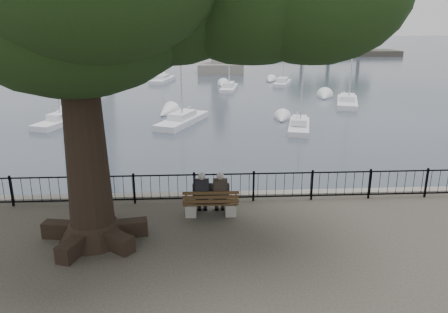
{
  "coord_description": "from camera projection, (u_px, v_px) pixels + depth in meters",
  "views": [
    {
      "loc": [
        -0.75,
        -11.19,
        5.87
      ],
      "look_at": [
        0.0,
        2.5,
        1.6
      ],
      "focal_mm": 35.0,
      "sensor_mm": 36.0,
      "label": 1
    }
  ],
  "objects": [
    {
      "name": "harbor",
      "position": [
        223.0,
        209.0,
        15.47
      ],
      "size": [
        260.0,
        260.0,
        1.2
      ],
      "color": "slate",
      "rests_on": "ground"
    },
    {
      "name": "sailboat_a",
      "position": [
        62.0,
        120.0,
        30.35
      ],
      "size": [
        3.01,
        5.29,
        10.05
      ],
      "color": "silver",
      "rests_on": "ground"
    },
    {
      "name": "sailboat_d",
      "position": [
        347.0,
        101.0,
        37.26
      ],
      "size": [
        3.34,
        6.06,
        11.03
      ],
      "color": "silver",
      "rests_on": "ground"
    },
    {
      "name": "railing",
      "position": [
        224.0,
        186.0,
        14.67
      ],
      "size": [
        22.06,
        0.06,
        1.0
      ],
      "color": "black",
      "rests_on": "ground"
    },
    {
      "name": "sailboat_h",
      "position": [
        163.0,
        79.0,
        51.34
      ],
      "size": [
        2.8,
        5.79,
        13.06
      ],
      "color": "silver",
      "rests_on": "ground"
    },
    {
      "name": "lion_monument",
      "position": [
        220.0,
        56.0,
        59.79
      ],
      "size": [
        6.11,
        6.11,
        8.99
      ],
      "color": "slate",
      "rests_on": "ground"
    },
    {
      "name": "bench",
      "position": [
        211.0,
        206.0,
        13.67
      ],
      "size": [
        1.74,
        0.54,
        0.91
      ],
      "color": "gray",
      "rests_on": "ground"
    },
    {
      "name": "person_right",
      "position": [
        220.0,
        195.0,
        13.67
      ],
      "size": [
        0.43,
        0.72,
        1.45
      ],
      "color": "black",
      "rests_on": "ground"
    },
    {
      "name": "person_left",
      "position": [
        202.0,
        195.0,
        13.65
      ],
      "size": [
        0.43,
        0.72,
        1.45
      ],
      "color": "black",
      "rests_on": "ground"
    },
    {
      "name": "sailboat_c",
      "position": [
        299.0,
        125.0,
        28.82
      ],
      "size": [
        2.37,
        4.83,
        8.72
      ],
      "color": "silver",
      "rests_on": "ground"
    },
    {
      "name": "sailboat_f",
      "position": [
        229.0,
        87.0,
        45.2
      ],
      "size": [
        2.25,
        5.19,
        10.25
      ],
      "color": "silver",
      "rests_on": "ground"
    },
    {
      "name": "sailboat_g",
      "position": [
        282.0,
        82.0,
        48.93
      ],
      "size": [
        2.88,
        5.0,
        8.75
      ],
      "color": "silver",
      "rests_on": "ground"
    },
    {
      "name": "sailboat_b",
      "position": [
        182.0,
        119.0,
        30.39
      ],
      "size": [
        3.74,
        5.84,
        12.14
      ],
      "color": "silver",
      "rests_on": "ground"
    },
    {
      "name": "far_shore",
      "position": [
        329.0,
        36.0,
        88.65
      ],
      "size": [
        30.0,
        8.6,
        9.18
      ],
      "color": "#302D25",
      "rests_on": "ground"
    },
    {
      "name": "sailboat_e",
      "position": [
        89.0,
        93.0,
        40.92
      ],
      "size": [
        1.85,
        5.98,
        12.99
      ],
      "color": "silver",
      "rests_on": "ground"
    }
  ]
}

